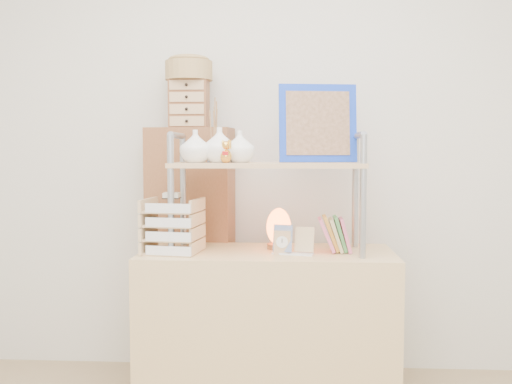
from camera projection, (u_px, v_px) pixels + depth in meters
The scene contains 10 objects.
room_shell at pixel (258, 7), 1.84m from camera, with size 3.42×3.41×2.61m.
desk at pixel (267, 328), 2.74m from camera, with size 1.20×0.50×0.75m, color tan.
cabinet at pixel (191, 252), 3.11m from camera, with size 0.45×0.24×1.35m, color brown.
hutch at pixel (256, 158), 2.70m from camera, with size 0.90×0.34×0.80m.
letter_tray at pixel (172, 229), 2.65m from camera, with size 0.26×0.25×0.28m.
salt_lamp at pixel (279, 228), 2.78m from camera, with size 0.13×0.12×0.20m.
desk_clock at pixel (282, 242), 2.63m from camera, with size 0.08×0.04×0.11m.
postcard_stand at pixel (293, 246), 2.63m from camera, with size 0.20×0.10×0.14m.
drawer_chest at pixel (189, 104), 3.03m from camera, with size 0.20×0.16×0.25m.
woven_basket at pixel (189, 71), 3.02m from camera, with size 0.25×0.25×0.10m, color olive.
Camera 1 is at (0.10, -1.48, 1.23)m, focal length 40.00 mm.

